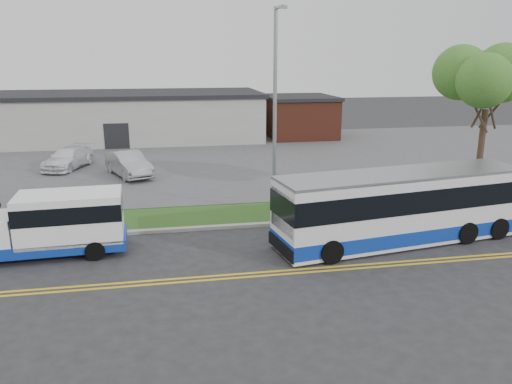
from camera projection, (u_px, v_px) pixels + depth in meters
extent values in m
plane|color=#28282B|center=(219.00, 237.00, 21.29)|extent=(140.00, 140.00, 0.00)
cube|color=yellow|center=(231.00, 275.00, 17.64)|extent=(70.00, 0.12, 0.01)
cube|color=yellow|center=(232.00, 278.00, 17.36)|extent=(70.00, 0.12, 0.01)
cube|color=#9E9B93|center=(217.00, 227.00, 22.32)|extent=(80.00, 0.30, 0.15)
cube|color=#2C531B|center=(213.00, 216.00, 24.03)|extent=(80.00, 3.30, 0.10)
cube|color=#4C4C4F|center=(194.00, 159.00, 37.42)|extent=(80.00, 25.00, 0.10)
cube|color=#9E9E99|center=(121.00, 119.00, 45.35)|extent=(25.00, 10.00, 4.00)
cube|color=black|center=(119.00, 94.00, 44.78)|extent=(25.40, 10.40, 0.35)
cube|color=black|center=(117.00, 137.00, 40.89)|extent=(2.00, 0.15, 2.20)
cube|color=brown|center=(299.00, 118.00, 47.32)|extent=(6.00, 7.00, 3.60)
cube|color=black|center=(299.00, 97.00, 46.81)|extent=(6.30, 7.30, 0.30)
cylinder|color=#36251D|center=(480.00, 156.00, 25.92)|extent=(0.32, 0.32, 4.76)
ellipsoid|color=#3C6724|center=(489.00, 82.00, 24.94)|extent=(5.20, 5.20, 4.42)
cylinder|color=gray|center=(275.00, 115.00, 23.20)|extent=(0.18, 0.18, 9.50)
cylinder|color=gray|center=(279.00, 7.00, 21.31)|extent=(0.12, 1.40, 0.12)
cube|color=gray|center=(283.00, 7.00, 20.71)|extent=(0.35, 0.18, 0.12)
cube|color=#0E329D|center=(47.00, 243.00, 19.29)|extent=(6.08, 2.32, 0.44)
cube|color=white|center=(71.00, 216.00, 19.24)|extent=(3.97, 2.21, 1.85)
cube|color=black|center=(70.00, 209.00, 19.15)|extent=(3.99, 2.25, 0.66)
cylinder|color=black|center=(95.00, 251.00, 18.83)|extent=(0.75, 0.28, 0.74)
cylinder|color=black|center=(98.00, 234.00, 20.62)|extent=(0.75, 0.28, 0.74)
cube|color=white|center=(401.00, 207.00, 20.47)|extent=(10.79, 4.00, 2.78)
cube|color=#0E329D|center=(399.00, 229.00, 20.72)|extent=(10.81, 4.02, 0.58)
cube|color=black|center=(402.00, 195.00, 20.33)|extent=(10.83, 4.04, 0.91)
cube|color=black|center=(283.00, 212.00, 18.72)|extent=(0.44, 2.19, 1.53)
cube|color=black|center=(281.00, 247.00, 19.06)|extent=(0.48, 2.39, 0.48)
cube|color=gray|center=(403.00, 174.00, 20.10)|extent=(10.79, 4.00, 0.12)
cylinder|color=black|center=(331.00, 252.00, 18.52)|extent=(0.96, 0.45, 0.92)
cylinder|color=black|center=(306.00, 232.00, 20.58)|extent=(0.96, 0.45, 0.92)
cylinder|color=black|center=(467.00, 233.00, 20.50)|extent=(0.96, 0.45, 0.92)
cylinder|color=black|center=(431.00, 217.00, 22.56)|extent=(0.96, 0.45, 0.92)
cylinder|color=black|center=(498.00, 228.00, 21.02)|extent=(0.96, 0.45, 0.92)
cylinder|color=black|center=(460.00, 213.00, 23.08)|extent=(0.96, 0.45, 0.92)
imported|color=#A0A3A6|center=(129.00, 164.00, 31.61)|extent=(3.37, 5.00, 1.56)
imported|color=white|center=(68.00, 158.00, 33.82)|extent=(3.37, 5.13, 1.38)
sphere|color=white|center=(5.00, 220.00, 22.70)|extent=(0.32, 0.32, 0.32)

